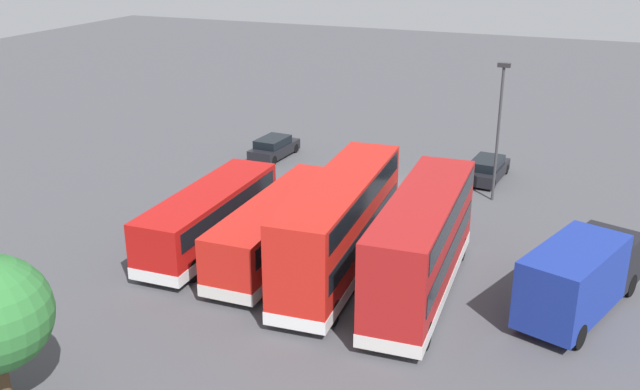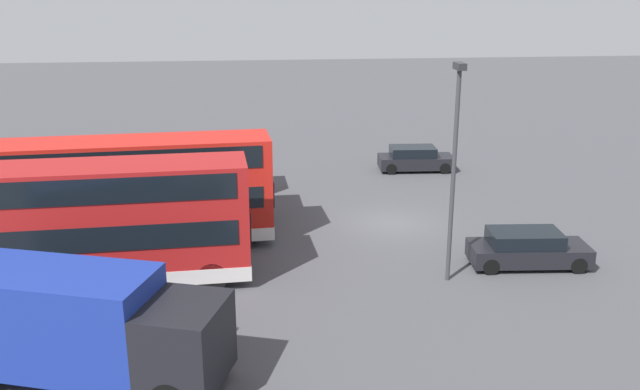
{
  "view_description": "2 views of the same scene",
  "coord_description": "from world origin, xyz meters",
  "px_view_note": "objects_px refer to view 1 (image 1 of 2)",
  "views": [
    {
      "loc": [
        -12.24,
        39.39,
        15.01
      ],
      "look_at": [
        2.06,
        5.08,
        1.09
      ],
      "focal_mm": 40.34,
      "sensor_mm": 36.0,
      "label": 1
    },
    {
      "loc": [
        -29.53,
        6.6,
        10.65
      ],
      "look_at": [
        0.69,
        3.24,
        1.26
      ],
      "focal_mm": 38.88,
      "sensor_mm": 36.0,
      "label": 2
    }
  ],
  "objects_px": {
    "bus_single_deck_fourth": "(210,216)",
    "lamp_post_tall": "(499,122)",
    "car_hatchback_silver": "(274,148)",
    "bus_single_deck_third": "(279,226)",
    "bus_double_decker_near_end": "(422,243)",
    "bus_double_decker_second": "(340,224)",
    "box_truck_blue": "(581,275)",
    "car_small_green": "(487,169)"
  },
  "relations": [
    {
      "from": "bus_single_deck_fourth",
      "to": "lamp_post_tall",
      "type": "xyz_separation_m",
      "value": [
        -11.85,
        -11.96,
        3.07
      ]
    },
    {
      "from": "car_hatchback_silver",
      "to": "bus_single_deck_third",
      "type": "bearing_deg",
      "value": 117.0
    },
    {
      "from": "bus_double_decker_near_end",
      "to": "bus_single_deck_fourth",
      "type": "relative_size",
      "value": 1.09
    },
    {
      "from": "bus_double_decker_second",
      "to": "lamp_post_tall",
      "type": "distance_m",
      "value": 13.37
    },
    {
      "from": "bus_double_decker_near_end",
      "to": "bus_single_deck_third",
      "type": "bearing_deg",
      "value": -8.27
    },
    {
      "from": "bus_single_deck_fourth",
      "to": "bus_double_decker_second",
      "type": "bearing_deg",
      "value": 177.56
    },
    {
      "from": "box_truck_blue",
      "to": "car_hatchback_silver",
      "type": "distance_m",
      "value": 25.44
    },
    {
      "from": "bus_double_decker_second",
      "to": "bus_single_deck_third",
      "type": "height_order",
      "value": "bus_double_decker_second"
    },
    {
      "from": "car_small_green",
      "to": "lamp_post_tall",
      "type": "distance_m",
      "value": 5.36
    },
    {
      "from": "bus_single_deck_fourth",
      "to": "car_small_green",
      "type": "height_order",
      "value": "bus_single_deck_fourth"
    },
    {
      "from": "bus_double_decker_second",
      "to": "car_small_green",
      "type": "xyz_separation_m",
      "value": [
        -3.87,
        -15.7,
        -1.75
      ]
    },
    {
      "from": "bus_single_deck_fourth",
      "to": "lamp_post_tall",
      "type": "distance_m",
      "value": 17.11
    },
    {
      "from": "bus_single_deck_third",
      "to": "car_small_green",
      "type": "xyz_separation_m",
      "value": [
        -7.18,
        -15.24,
        -0.92
      ]
    },
    {
      "from": "lamp_post_tall",
      "to": "car_hatchback_silver",
      "type": "bearing_deg",
      "value": -9.32
    },
    {
      "from": "box_truck_blue",
      "to": "bus_double_decker_second",
      "type": "bearing_deg",
      "value": 2.17
    },
    {
      "from": "car_small_green",
      "to": "bus_double_decker_near_end",
      "type": "bearing_deg",
      "value": 90.25
    },
    {
      "from": "bus_double_decker_near_end",
      "to": "bus_single_deck_third",
      "type": "height_order",
      "value": "bus_double_decker_near_end"
    },
    {
      "from": "bus_double_decker_second",
      "to": "bus_single_deck_fourth",
      "type": "distance_m",
      "value": 7.06
    },
    {
      "from": "car_hatchback_silver",
      "to": "lamp_post_tall",
      "type": "bearing_deg",
      "value": 170.68
    },
    {
      "from": "lamp_post_tall",
      "to": "box_truck_blue",
      "type": "bearing_deg",
      "value": 114.93
    },
    {
      "from": "bus_single_deck_fourth",
      "to": "car_small_green",
      "type": "xyz_separation_m",
      "value": [
        -10.88,
        -15.41,
        -0.92
      ]
    },
    {
      "from": "bus_single_deck_fourth",
      "to": "box_truck_blue",
      "type": "relative_size",
      "value": 1.3
    },
    {
      "from": "bus_single_deck_fourth",
      "to": "car_small_green",
      "type": "relative_size",
      "value": 2.19
    },
    {
      "from": "bus_double_decker_second",
      "to": "car_small_green",
      "type": "bearing_deg",
      "value": -103.85
    },
    {
      "from": "bus_single_deck_fourth",
      "to": "car_hatchback_silver",
      "type": "xyz_separation_m",
      "value": [
        3.59,
        -14.49,
        -0.92
      ]
    },
    {
      "from": "car_hatchback_silver",
      "to": "car_small_green",
      "type": "bearing_deg",
      "value": -176.38
    },
    {
      "from": "bus_double_decker_near_end",
      "to": "lamp_post_tall",
      "type": "xyz_separation_m",
      "value": [
        -0.9,
        -12.84,
        2.24
      ]
    },
    {
      "from": "bus_single_deck_third",
      "to": "lamp_post_tall",
      "type": "xyz_separation_m",
      "value": [
        -8.14,
        -11.79,
        3.07
      ]
    },
    {
      "from": "box_truck_blue",
      "to": "lamp_post_tall",
      "type": "height_order",
      "value": "lamp_post_tall"
    },
    {
      "from": "bus_double_decker_near_end",
      "to": "bus_double_decker_second",
      "type": "bearing_deg",
      "value": -8.46
    },
    {
      "from": "bus_single_deck_third",
      "to": "bus_single_deck_fourth",
      "type": "bearing_deg",
      "value": 2.61
    },
    {
      "from": "car_hatchback_silver",
      "to": "car_small_green",
      "type": "relative_size",
      "value": 0.94
    },
    {
      "from": "bus_single_deck_third",
      "to": "car_small_green",
      "type": "bearing_deg",
      "value": -115.22
    },
    {
      "from": "box_truck_blue",
      "to": "lamp_post_tall",
      "type": "relative_size",
      "value": 0.99
    },
    {
      "from": "bus_double_decker_near_end",
      "to": "bus_single_deck_third",
      "type": "relative_size",
      "value": 1.02
    },
    {
      "from": "bus_single_deck_third",
      "to": "car_small_green",
      "type": "height_order",
      "value": "bus_single_deck_third"
    },
    {
      "from": "bus_single_deck_third",
      "to": "box_truck_blue",
      "type": "height_order",
      "value": "box_truck_blue"
    },
    {
      "from": "bus_double_decker_second",
      "to": "car_small_green",
      "type": "distance_m",
      "value": 16.27
    },
    {
      "from": "bus_double_decker_near_end",
      "to": "bus_single_deck_fourth",
      "type": "distance_m",
      "value": 11.02
    },
    {
      "from": "bus_double_decker_near_end",
      "to": "bus_single_deck_fourth",
      "type": "bearing_deg",
      "value": -4.62
    },
    {
      "from": "bus_single_deck_fourth",
      "to": "box_truck_blue",
      "type": "xyz_separation_m",
      "value": [
        -17.36,
        -0.09,
        0.09
      ]
    },
    {
      "from": "car_small_green",
      "to": "lamp_post_tall",
      "type": "height_order",
      "value": "lamp_post_tall"
    }
  ]
}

